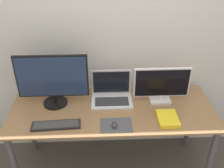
{
  "coord_description": "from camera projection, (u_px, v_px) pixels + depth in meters",
  "views": [
    {
      "loc": [
        -0.08,
        -1.51,
        2.13
      ],
      "look_at": [
        -0.0,
        0.39,
        0.98
      ],
      "focal_mm": 42.0,
      "sensor_mm": 36.0,
      "label": 1
    }
  ],
  "objects": [
    {
      "name": "monitor_left",
      "position": [
        52.0,
        80.0,
        2.25
      ],
      "size": [
        0.62,
        0.22,
        0.48
      ],
      "color": "black",
      "rests_on": "desk"
    },
    {
      "name": "mousepad",
      "position": [
        116.0,
        125.0,
        2.12
      ],
      "size": [
        0.26,
        0.18,
        0.0
      ],
      "color": "#47474C",
      "rests_on": "desk"
    },
    {
      "name": "laptop",
      "position": [
        111.0,
        93.0,
        2.41
      ],
      "size": [
        0.37,
        0.26,
        0.26
      ],
      "color": "silver",
      "rests_on": "desk"
    },
    {
      "name": "book",
      "position": [
        168.0,
        119.0,
        2.16
      ],
      "size": [
        0.17,
        0.22,
        0.04
      ],
      "color": "yellow",
      "rests_on": "desk"
    },
    {
      "name": "keyboard",
      "position": [
        56.0,
        125.0,
        2.11
      ],
      "size": [
        0.4,
        0.14,
        0.02
      ],
      "color": "black",
      "rests_on": "desk"
    },
    {
      "name": "wall_back",
      "position": [
        110.0,
        37.0,
        2.4
      ],
      "size": [
        7.0,
        0.05,
        2.5
      ],
      "color": "silver",
      "rests_on": "ground_plane"
    },
    {
      "name": "desk",
      "position": [
        112.0,
        119.0,
        2.37
      ],
      "size": [
        1.8,
        0.7,
        0.74
      ],
      "color": "olive",
      "rests_on": "ground_plane"
    },
    {
      "name": "monitor_right",
      "position": [
        162.0,
        85.0,
        2.33
      ],
      "size": [
        0.5,
        0.13,
        0.34
      ],
      "color": "silver",
      "rests_on": "desk"
    },
    {
      "name": "mouse",
      "position": [
        114.0,
        125.0,
        2.09
      ],
      "size": [
        0.04,
        0.07,
        0.03
      ],
      "color": "#333333",
      "rests_on": "mousepad"
    }
  ]
}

